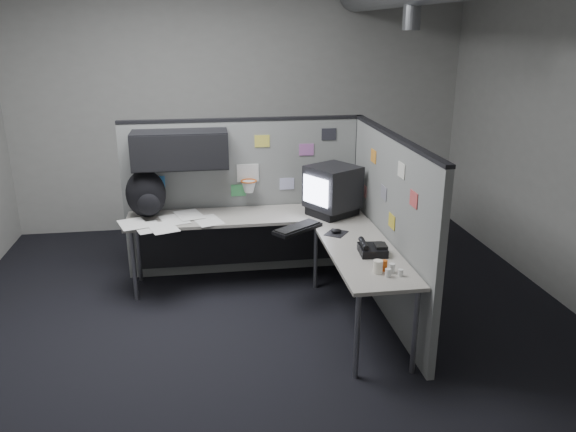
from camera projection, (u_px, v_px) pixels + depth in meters
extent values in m
cube|color=black|center=(268.00, 331.00, 4.83)|extent=(5.60, 5.60, 0.01)
cube|color=#9E9E99|center=(241.00, 102.00, 6.95)|extent=(5.60, 0.01, 3.20)
cube|color=#9E9E99|center=(370.00, 332.00, 1.69)|extent=(5.60, 0.01, 3.20)
cylinder|color=slate|center=(412.00, 12.00, 4.95)|extent=(0.16, 0.16, 0.30)
cube|color=slate|center=(245.00, 199.00, 5.78)|extent=(2.43, 0.06, 1.60)
cube|color=black|center=(243.00, 119.00, 5.52)|extent=(2.43, 0.07, 0.03)
cube|color=black|center=(356.00, 194.00, 5.95)|extent=(0.07, 0.07, 1.60)
cube|color=black|center=(180.00, 149.00, 5.32)|extent=(0.90, 0.35, 0.35)
cube|color=black|center=(180.00, 153.00, 5.16)|extent=(0.90, 0.02, 0.33)
cube|color=silver|center=(248.00, 173.00, 5.66)|extent=(0.22, 0.02, 0.18)
torus|color=#D85914|center=(249.00, 181.00, 5.59)|extent=(0.16, 0.16, 0.01)
cone|color=white|center=(249.00, 187.00, 5.61)|extent=(0.14, 0.14, 0.11)
cube|color=#337FCC|center=(157.00, 182.00, 5.56)|extent=(0.15, 0.01, 0.12)
cube|color=#E5D84C|center=(262.00, 141.00, 5.58)|extent=(0.15, 0.01, 0.12)
cube|color=silver|center=(287.00, 184.00, 5.76)|extent=(0.15, 0.01, 0.12)
cube|color=#B266B2|center=(306.00, 150.00, 5.68)|extent=(0.15, 0.01, 0.12)
cube|color=#26262D|center=(329.00, 134.00, 5.66)|extent=(0.15, 0.01, 0.12)
cube|color=#4CB266|center=(238.00, 190.00, 5.71)|extent=(0.15, 0.01, 0.12)
cube|color=slate|center=(389.00, 228.00, 4.93)|extent=(0.06, 2.23, 1.60)
cube|color=black|center=(394.00, 136.00, 4.67)|extent=(0.07, 2.23, 0.03)
cube|color=orange|center=(373.00, 156.00, 5.16)|extent=(0.01, 0.15, 0.12)
cube|color=gray|center=(384.00, 193.00, 4.91)|extent=(0.01, 0.15, 0.12)
cube|color=silver|center=(401.00, 170.00, 4.44)|extent=(0.01, 0.15, 0.12)
cube|color=#D87F7F|center=(364.00, 191.00, 5.52)|extent=(0.01, 0.15, 0.12)
cube|color=#CC4C4C|center=(414.00, 199.00, 4.21)|extent=(0.01, 0.15, 0.12)
cube|color=gold|center=(392.00, 221.00, 4.73)|extent=(0.01, 0.15, 0.12)
cube|color=#9D978E|center=(246.00, 216.00, 5.51)|extent=(2.30, 0.56, 0.03)
cube|color=#9D978E|center=(362.00, 251.00, 4.64)|extent=(0.56, 1.55, 0.03)
cube|color=black|center=(245.00, 238.00, 5.81)|extent=(2.18, 0.02, 0.55)
cylinder|color=gray|center=(134.00, 266.00, 5.26)|extent=(0.04, 0.04, 0.70)
cylinder|color=gray|center=(139.00, 249.00, 5.68)|extent=(0.04, 0.04, 0.70)
cylinder|color=gray|center=(316.00, 255.00, 5.51)|extent=(0.04, 0.04, 0.70)
cylinder|color=gray|center=(357.00, 336.00, 4.07)|extent=(0.04, 0.04, 0.70)
cylinder|color=gray|center=(415.00, 331.00, 4.13)|extent=(0.04, 0.04, 0.70)
cube|color=black|center=(332.00, 211.00, 5.50)|extent=(0.53, 0.51, 0.08)
cube|color=black|center=(333.00, 187.00, 5.42)|extent=(0.58, 0.58, 0.40)
cube|color=silver|center=(316.00, 191.00, 5.28)|extent=(0.18, 0.29, 0.26)
cube|color=black|center=(298.00, 229.00, 5.07)|extent=(0.49, 0.43, 0.03)
cube|color=black|center=(298.00, 226.00, 5.07)|extent=(0.45, 0.38, 0.01)
cube|color=black|center=(336.00, 233.00, 5.00)|extent=(0.25, 0.26, 0.01)
ellipsoid|color=black|center=(336.00, 231.00, 4.99)|extent=(0.10, 0.08, 0.04)
cube|color=black|center=(372.00, 250.00, 4.54)|extent=(0.23, 0.25, 0.06)
cylinder|color=black|center=(364.00, 244.00, 4.53)|extent=(0.06, 0.21, 0.05)
cube|color=black|center=(381.00, 246.00, 4.52)|extent=(0.10, 0.13, 0.02)
cylinder|color=silver|center=(392.00, 268.00, 4.19)|extent=(0.05, 0.05, 0.07)
cylinder|color=silver|center=(388.00, 273.00, 4.12)|extent=(0.05, 0.05, 0.06)
cylinder|color=silver|center=(401.00, 273.00, 4.14)|extent=(0.04, 0.04, 0.05)
cylinder|color=#D85914|center=(385.00, 266.00, 4.22)|extent=(0.05, 0.05, 0.08)
cylinder|color=white|center=(378.00, 267.00, 4.18)|extent=(0.09, 0.09, 0.10)
cube|color=white|center=(208.00, 221.00, 5.33)|extent=(0.33, 0.39, 0.00)
cube|color=white|center=(174.00, 220.00, 5.35)|extent=(0.33, 0.39, 0.00)
cube|color=white|center=(148.00, 227.00, 5.13)|extent=(0.33, 0.39, 0.00)
cube|color=white|center=(189.00, 215.00, 5.46)|extent=(0.33, 0.39, 0.00)
cube|color=white|center=(163.00, 228.00, 5.10)|extent=(0.33, 0.39, 0.00)
cube|color=white|center=(133.00, 224.00, 5.19)|extent=(0.33, 0.39, 0.00)
ellipsoid|color=black|center=(146.00, 194.00, 5.37)|extent=(0.41, 0.32, 0.46)
ellipsoid|color=black|center=(149.00, 205.00, 5.25)|extent=(0.22, 0.14, 0.21)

